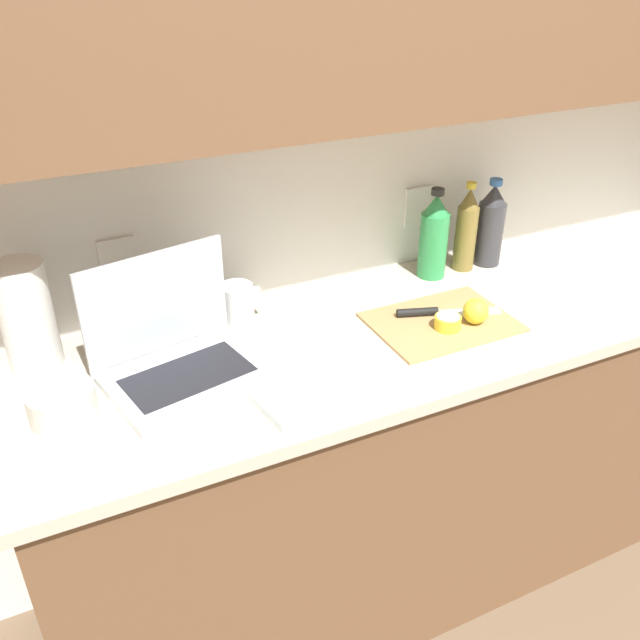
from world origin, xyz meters
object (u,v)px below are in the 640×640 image
(bottle_green_soda, at_px, (490,226))
(bottle_oil_tall, at_px, (466,230))
(knife, at_px, (431,312))
(laptop, at_px, (175,349))
(measuring_cup, at_px, (238,303))
(bowl_white, at_px, (62,404))
(bottle_water_clear, at_px, (434,237))
(lemon_half_cut, at_px, (448,322))
(lemon_whole_beside, at_px, (476,311))
(cutting_board, at_px, (441,322))
(paper_towel_roll, at_px, (27,317))

(bottle_green_soda, distance_m, bottle_oil_tall, 0.09)
(knife, bearing_deg, laptop, -164.40)
(laptop, distance_m, measuring_cup, 0.27)
(bottle_green_soda, xyz_separation_m, bowl_white, (-1.28, -0.24, -0.09))
(bottle_water_clear, distance_m, measuring_cup, 0.61)
(laptop, relative_size, measuring_cup, 3.69)
(lemon_half_cut, distance_m, bottle_green_soda, 0.46)
(knife, xyz_separation_m, bowl_white, (-0.94, -0.02, 0.02))
(lemon_whole_beside, xyz_separation_m, bottle_oil_tall, (0.18, 0.30, 0.08))
(bottle_water_clear, height_order, measuring_cup, bottle_water_clear)
(cutting_board, height_order, lemon_whole_beside, lemon_whole_beside)
(knife, distance_m, measuring_cup, 0.51)
(lemon_half_cut, bearing_deg, bottle_water_clear, 63.72)
(bottle_oil_tall, bearing_deg, bowl_white, -168.79)
(knife, height_order, bottle_green_soda, bottle_green_soda)
(bowl_white, bearing_deg, lemon_half_cut, -3.31)
(lemon_half_cut, xyz_separation_m, bottle_water_clear, (0.14, 0.29, 0.10))
(knife, relative_size, paper_towel_roll, 1.06)
(laptop, height_order, lemon_half_cut, laptop)
(lemon_whole_beside, height_order, bowl_white, lemon_whole_beside)
(lemon_half_cut, relative_size, measuring_cup, 0.64)
(bottle_water_clear, bearing_deg, lemon_whole_beside, -101.83)
(cutting_board, bearing_deg, knife, 102.44)
(laptop, xyz_separation_m, bottle_water_clear, (0.82, 0.18, 0.06))
(laptop, distance_m, bottle_green_soda, 1.04)
(laptop, xyz_separation_m, lemon_half_cut, (0.67, -0.11, -0.04))
(bottle_green_soda, distance_m, bowl_white, 1.31)
(lemon_half_cut, height_order, measuring_cup, measuring_cup)
(lemon_whole_beside, distance_m, measuring_cup, 0.62)
(cutting_board, relative_size, lemon_whole_beside, 5.41)
(laptop, distance_m, knife, 0.68)
(bottle_green_soda, height_order, measuring_cup, bottle_green_soda)
(lemon_half_cut, relative_size, bottle_green_soda, 0.25)
(lemon_whole_beside, xyz_separation_m, bottle_green_soda, (0.27, 0.30, 0.08))
(bottle_water_clear, bearing_deg, knife, -123.81)
(lemon_half_cut, distance_m, bowl_white, 0.94)
(cutting_board, distance_m, knife, 0.04)
(paper_towel_roll, bearing_deg, bottle_oil_tall, -0.01)
(bottle_green_soda, relative_size, bowl_white, 1.89)
(lemon_whole_beside, bearing_deg, measuring_cup, 152.03)
(laptop, xyz_separation_m, knife, (0.67, -0.04, -0.05))
(bottle_green_soda, bearing_deg, lemon_whole_beside, -131.84)
(bottle_oil_tall, relative_size, bowl_white, 1.91)
(laptop, distance_m, paper_towel_roll, 0.35)
(laptop, height_order, paper_towel_roll, laptop)
(laptop, bearing_deg, measuring_cup, 27.40)
(lemon_whole_beside, relative_size, measuring_cup, 0.63)
(bottle_green_soda, distance_m, measuring_cup, 0.81)
(lemon_whole_beside, bearing_deg, laptop, 171.03)
(cutting_board, bearing_deg, paper_towel_roll, 165.40)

